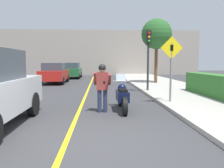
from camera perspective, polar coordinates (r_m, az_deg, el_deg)
The scene contains 12 objects.
ground_plane at distance 4.89m, azimuth -4.88°, elevation -15.11°, with size 80.00×80.00×0.00m, color #38383A.
sidewalk_curb at distance 9.90m, azimuth 24.98°, elevation -4.54°, with size 4.40×44.00×0.13m.
road_center_line at distance 10.74m, azimuth -7.17°, elevation -3.62°, with size 0.12×36.00×0.01m.
building_backdrop at distance 30.60m, azimuth -3.53°, elevation 8.16°, with size 28.00×1.20×6.08m.
motorcycle at distance 7.90m, azimuth 2.70°, elevation -3.31°, with size 0.62×2.17×1.29m.
person_biker at distance 7.50m, azimuth -2.55°, elevation 0.21°, with size 0.59×0.46×1.67m.
crossing_sign at distance 9.17m, azimuth 15.21°, elevation 5.39°, with size 0.91×0.08×2.63m.
traffic_light at distance 12.66m, azimuth 9.48°, elevation 9.09°, with size 0.26×0.30×3.38m.
hedge_row at distance 10.99m, azimuth 26.57°, elevation -0.59°, with size 0.90×5.83×1.03m.
street_tree at distance 17.53m, azimuth 11.57°, elevation 12.59°, with size 2.32×2.32×4.93m.
parked_car_red at distance 18.52m, azimuth -14.71°, elevation 2.80°, with size 1.88×4.20×1.68m.
parked_car_green at distance 24.03m, azimuth -10.39°, elevation 3.52°, with size 1.88×4.20×1.68m.
Camera 1 is at (0.14, -4.57, 1.74)m, focal length 35.00 mm.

